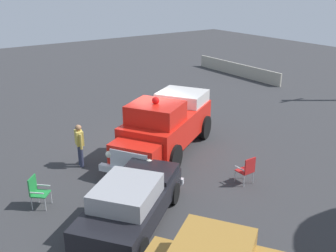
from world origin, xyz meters
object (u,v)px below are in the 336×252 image
at_px(vintage_fire_truck, 166,124).
at_px(classic_hot_rod, 132,201).
at_px(lawn_chair_by_car, 37,190).
at_px(spectator_standing, 80,142).
at_px(lawn_chair_near_truck, 164,114).
at_px(lawn_chair_spare, 247,169).
at_px(traffic_cone, 166,114).
at_px(spectator_seated, 165,113).

relative_size(vintage_fire_truck, classic_hot_rod, 1.35).
bearing_deg(lawn_chair_by_car, spectator_standing, -50.00).
xyz_separation_m(classic_hot_rod, spectator_standing, (4.37, -0.28, 0.22)).
height_order(lawn_chair_near_truck, lawn_chair_by_car, same).
distance_m(lawn_chair_spare, traffic_cone, 7.17).
xyz_separation_m(lawn_chair_spare, spectator_seated, (6.29, -0.91, 0.11)).
height_order(lawn_chair_by_car, traffic_cone, lawn_chair_by_car).
distance_m(classic_hot_rod, lawn_chair_by_car, 3.17).
xyz_separation_m(vintage_fire_truck, lawn_chair_spare, (-3.91, -0.71, -0.61)).
bearing_deg(spectator_standing, classic_hot_rod, 176.29).
distance_m(classic_hot_rod, lawn_chair_spare, 4.43).
bearing_deg(traffic_cone, spectator_standing, 112.81).
height_order(spectator_seated, traffic_cone, spectator_seated).
relative_size(lawn_chair_by_car, spectator_seated, 0.79).
bearing_deg(vintage_fire_truck, spectator_standing, 77.78).
relative_size(classic_hot_rod, lawn_chair_by_car, 4.50).
distance_m(lawn_chair_by_car, spectator_standing, 2.97).
relative_size(lawn_chair_near_truck, spectator_seated, 0.79).
bearing_deg(lawn_chair_near_truck, lawn_chair_spare, 171.59).
height_order(classic_hot_rod, lawn_chair_by_car, classic_hot_rod).
bearing_deg(classic_hot_rod, lawn_chair_by_car, 38.59).
height_order(lawn_chair_spare, spectator_standing, spectator_standing).
distance_m(vintage_fire_truck, lawn_chair_spare, 4.02).
bearing_deg(traffic_cone, lawn_chair_by_car, 118.39).
xyz_separation_m(lawn_chair_spare, spectator_standing, (4.65, 4.14, 0.37)).
xyz_separation_m(vintage_fire_truck, lawn_chair_by_car, (-1.15, 5.69, -0.61)).
height_order(vintage_fire_truck, lawn_chair_by_car, vintage_fire_truck).
bearing_deg(spectator_seated, lawn_chair_near_truck, -15.06).
distance_m(classic_hot_rod, spectator_standing, 4.38).
distance_m(lawn_chair_near_truck, traffic_cone, 0.85).
distance_m(lawn_chair_spare, spectator_seated, 6.35).
distance_m(vintage_fire_truck, classic_hot_rod, 5.21).
bearing_deg(classic_hot_rod, spectator_standing, -3.71).
bearing_deg(lawn_chair_near_truck, vintage_fire_truck, 146.55).
bearing_deg(lawn_chair_near_truck, lawn_chair_by_car, 116.49).
bearing_deg(lawn_chair_spare, classic_hot_rod, 86.34).
relative_size(lawn_chair_near_truck, lawn_chair_by_car, 1.00).
xyz_separation_m(lawn_chair_by_car, spectator_standing, (1.89, -2.26, 0.37)).
distance_m(spectator_standing, traffic_cone, 6.13).
relative_size(spectator_seated, traffic_cone, 2.03).
bearing_deg(classic_hot_rod, spectator_seated, -41.62).
height_order(vintage_fire_truck, spectator_standing, vintage_fire_truck).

